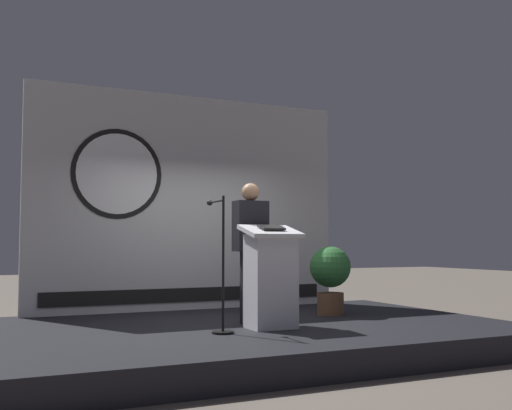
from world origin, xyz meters
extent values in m
plane|color=#6B6056|center=(0.00, 0.00, 0.00)|extent=(40.00, 40.00, 0.00)
cube|color=black|center=(0.00, 0.00, 0.15)|extent=(6.40, 4.00, 0.30)
cube|color=silver|center=(0.00, 1.85, 1.89)|extent=(4.73, 0.10, 3.17)
cylinder|color=black|center=(-1.11, 1.80, 2.25)|extent=(1.28, 0.02, 1.28)
cylinder|color=white|center=(-1.11, 1.79, 2.25)|extent=(1.14, 0.02, 1.14)
cube|color=black|center=(0.00, 1.79, 0.52)|extent=(4.26, 0.02, 0.20)
cube|color=silver|center=(0.19, -0.44, 0.84)|extent=(0.52, 0.40, 1.08)
cube|color=silver|center=(0.19, -0.44, 1.41)|extent=(0.64, 0.50, 0.16)
cube|color=black|center=(0.19, -0.46, 1.45)|extent=(0.28, 0.20, 0.07)
cylinder|color=black|center=(0.16, 0.04, 0.74)|extent=(0.26, 0.26, 0.87)
cube|color=black|center=(0.16, 0.04, 1.48)|extent=(0.40, 0.24, 0.62)
sphere|color=#997051|center=(0.16, 0.04, 1.90)|extent=(0.22, 0.22, 0.22)
cylinder|color=black|center=(-0.46, -0.59, 0.31)|extent=(0.24, 0.24, 0.02)
cylinder|color=black|center=(-0.46, -0.59, 1.04)|extent=(0.03, 0.03, 1.49)
cylinder|color=black|center=(-0.46, -0.38, 1.74)|extent=(0.02, 0.42, 0.02)
sphere|color=#262626|center=(-0.46, -0.17, 1.74)|extent=(0.07, 0.07, 0.07)
cylinder|color=brown|center=(1.51, 0.38, 0.45)|extent=(0.36, 0.36, 0.30)
sphere|color=#2D6B33|center=(1.51, 0.38, 0.95)|extent=(0.56, 0.56, 0.56)
camera|label=1|loc=(-2.91, -6.70, 1.26)|focal=42.40mm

